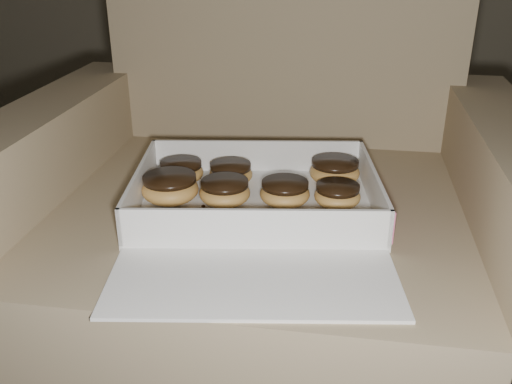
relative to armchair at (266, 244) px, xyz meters
The scene contains 14 objects.
armchair is the anchor object (origin of this frame).
bakery_box 0.20m from the armchair, 88.12° to the right, with size 0.45×0.51×0.07m.
donut_a 0.19m from the armchair, 66.19° to the right, with size 0.08×0.08×0.04m.
donut_b 0.22m from the armchair, 166.51° to the right, with size 0.08×0.08×0.04m.
donut_c 0.25m from the armchair, 141.24° to the right, with size 0.10×0.10×0.05m.
donut_d 0.20m from the armchair, ahead, with size 0.09×0.09×0.04m.
donut_e 0.22m from the armchair, 35.33° to the right, with size 0.08×0.08×0.04m.
donut_f 0.17m from the armchair, 154.19° to the right, with size 0.08×0.08×0.04m.
donut_g 0.20m from the armchair, 115.98° to the right, with size 0.08×0.08×0.04m.
crumb_a 0.21m from the armchair, 123.86° to the right, with size 0.01×0.01×0.00m, color black.
crumb_b 0.24m from the armchair, 51.82° to the right, with size 0.01×0.01×0.00m, color black.
crumb_c 0.30m from the armchair, 114.06° to the right, with size 0.01×0.01×0.00m, color black.
crumb_d 0.20m from the armchair, 113.30° to the right, with size 0.01×0.01×0.00m, color black.
crumb_e 0.21m from the armchair, 79.64° to the right, with size 0.01×0.01×0.00m, color black.
Camera 1 is at (-0.00, -0.10, 0.85)m, focal length 40.00 mm.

